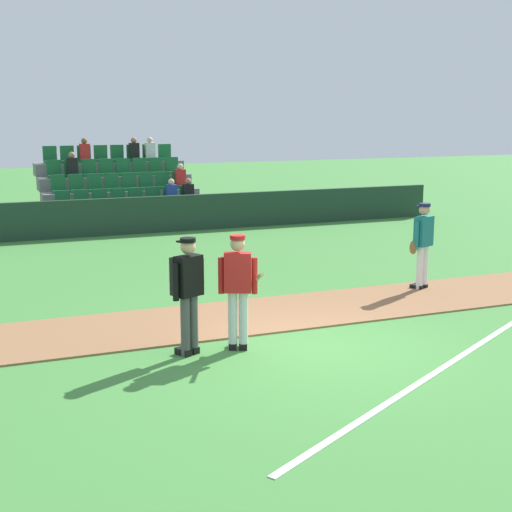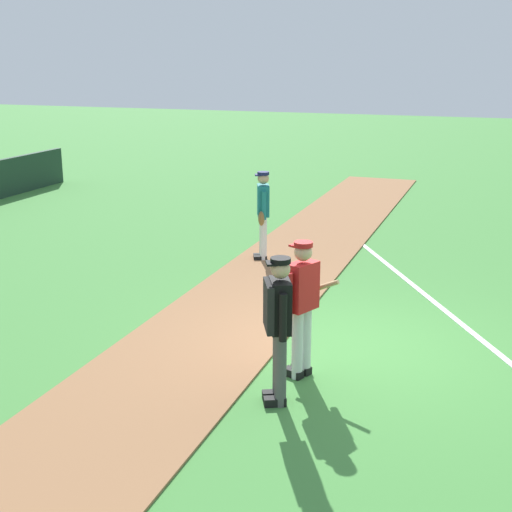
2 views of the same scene
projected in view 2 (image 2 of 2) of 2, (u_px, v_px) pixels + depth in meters
ground_plane at (350, 348)px, 9.72m from camera, size 80.00×80.00×0.00m
infield_dirt_path at (216, 329)px, 10.37m from camera, size 28.00×2.19×0.03m
foul_line_chalk at (416, 287)px, 12.26m from camera, size 10.46×6.06×0.01m
batter_red_jersey at (302, 304)px, 8.62m from camera, size 0.62×0.80×1.76m
umpire_home_plate at (278, 322)px, 7.94m from camera, size 0.54×0.43×1.76m
runner_teal_jersey at (263, 212)px, 13.67m from camera, size 0.66×0.41×1.76m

